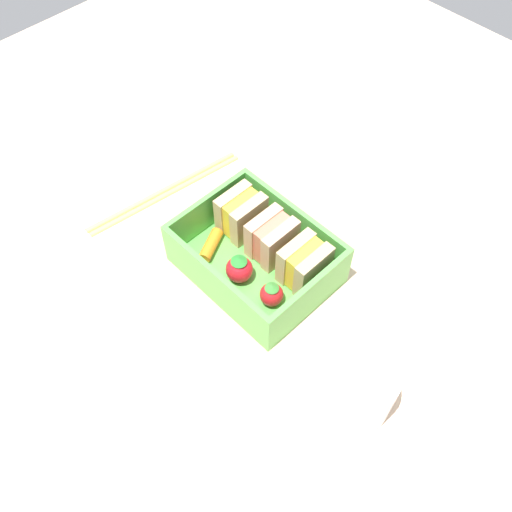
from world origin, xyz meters
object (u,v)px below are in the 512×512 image
(strawberry_left, at_px, (238,268))
(strawberry_far_left, at_px, (272,294))
(sandwich_left, at_px, (241,214))
(carrot_stick_far_left, at_px, (211,245))
(sandwich_center_left, at_px, (272,238))
(sandwich_center, at_px, (304,264))
(folded_napkin, at_px, (139,381))
(chopstick_pair, at_px, (167,190))
(drinking_glass, at_px, (360,388))

(strawberry_left, height_order, strawberry_far_left, strawberry_left)
(sandwich_left, bearing_deg, carrot_stick_far_left, -92.29)
(sandwich_center_left, xyz_separation_m, sandwich_center, (0.05, 0.00, 0.00))
(carrot_stick_far_left, distance_m, strawberry_far_left, 0.10)
(sandwich_center_left, height_order, folded_napkin, sandwich_center_left)
(carrot_stick_far_left, height_order, folded_napkin, carrot_stick_far_left)
(chopstick_pair, bearing_deg, sandwich_center_left, 7.45)
(sandwich_center_left, xyz_separation_m, folded_napkin, (0.02, -0.20, -0.04))
(sandwich_left, bearing_deg, sandwich_center, 0.00)
(sandwich_center_left, relative_size, chopstick_pair, 0.23)
(drinking_glass, xyz_separation_m, folded_napkin, (-0.17, -0.14, -0.04))
(carrot_stick_far_left, xyz_separation_m, drinking_glass, (0.23, -0.02, 0.02))
(sandwich_left, distance_m, drinking_glass, 0.24)
(drinking_glass, bearing_deg, sandwich_center_left, 159.99)
(sandwich_center, bearing_deg, sandwich_center_left, 180.00)
(carrot_stick_far_left, xyz_separation_m, folded_napkin, (0.07, -0.16, -0.02))
(sandwich_left, height_order, chopstick_pair, sandwich_left)
(sandwich_center, xyz_separation_m, carrot_stick_far_left, (-0.10, -0.05, -0.02))
(sandwich_left, distance_m, strawberry_far_left, 0.11)
(chopstick_pair, bearing_deg, folded_napkin, -45.51)
(sandwich_center, relative_size, carrot_stick_far_left, 1.23)
(sandwich_center, distance_m, strawberry_left, 0.07)
(sandwich_center_left, relative_size, strawberry_left, 1.40)
(sandwich_center_left, xyz_separation_m, carrot_stick_far_left, (-0.05, -0.05, -0.02))
(carrot_stick_far_left, distance_m, folded_napkin, 0.17)
(chopstick_pair, distance_m, folded_napkin, 0.26)
(sandwich_center_left, height_order, sandwich_center, same)
(sandwich_center, bearing_deg, carrot_stick_far_left, -155.13)
(sandwich_center, relative_size, chopstick_pair, 0.23)
(strawberry_far_left, bearing_deg, sandwich_center, 86.48)
(sandwich_center, relative_size, strawberry_far_left, 1.60)
(strawberry_left, distance_m, strawberry_far_left, 0.05)
(carrot_stick_far_left, distance_m, strawberry_left, 0.05)
(sandwich_center_left, relative_size, strawberry_far_left, 1.60)
(carrot_stick_far_left, relative_size, strawberry_left, 1.14)
(sandwich_center_left, xyz_separation_m, strawberry_far_left, (0.05, -0.05, -0.01))
(strawberry_far_left, xyz_separation_m, folded_napkin, (-0.03, -0.16, -0.02))
(strawberry_far_left, height_order, folded_napkin, strawberry_far_left)
(drinking_glass, bearing_deg, carrot_stick_far_left, 175.20)
(chopstick_pair, bearing_deg, sandwich_left, 10.59)
(sandwich_center_left, relative_size, carrot_stick_far_left, 1.23)
(folded_napkin, bearing_deg, strawberry_far_left, 78.93)
(sandwich_center_left, distance_m, sandwich_center, 0.05)
(sandwich_center, xyz_separation_m, chopstick_pair, (-0.21, -0.02, -0.03))
(strawberry_left, xyz_separation_m, chopstick_pair, (-0.16, 0.03, -0.02))
(carrot_stick_far_left, xyz_separation_m, strawberry_left, (0.05, -0.00, 0.01))
(sandwich_center, height_order, carrot_stick_far_left, sandwich_center)
(sandwich_center_left, distance_m, drinking_glass, 0.19)
(sandwich_center, height_order, strawberry_left, sandwich_center)
(carrot_stick_far_left, bearing_deg, sandwich_center, 24.87)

